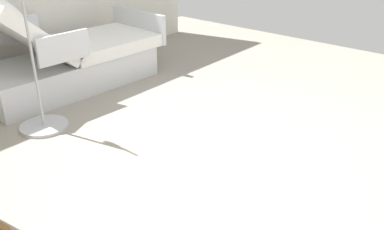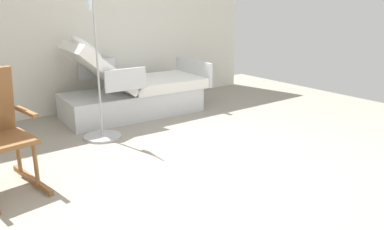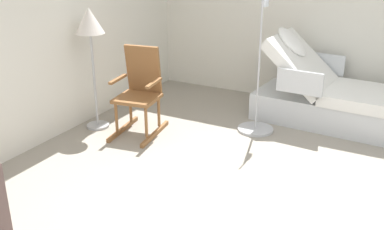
{
  "view_description": "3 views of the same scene",
  "coord_description": "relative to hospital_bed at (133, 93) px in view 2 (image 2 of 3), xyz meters",
  "views": [
    {
      "loc": [
        -1.62,
        2.38,
        1.8
      ],
      "look_at": [
        -0.28,
        0.77,
        0.78
      ],
      "focal_mm": 38.69,
      "sensor_mm": 36.0,
      "label": 1
    },
    {
      "loc": [
        -2.49,
        2.38,
        1.57
      ],
      "look_at": [
        -0.13,
        0.6,
        0.7
      ],
      "focal_mm": 35.74,
      "sensor_mm": 36.0,
      "label": 2
    },
    {
      "loc": [
        -3.2,
        -1.05,
        2.18
      ],
      "look_at": [
        -0.18,
        0.56,
        0.84
      ],
      "focal_mm": 41.58,
      "sensor_mm": 36.0,
      "label": 3
    }
  ],
  "objects": [
    {
      "name": "ground_plane",
      "position": [
        -2.32,
        0.17,
        -0.32
      ],
      "size": [
        7.44,
        7.44,
        0.0
      ],
      "primitive_type": "plane",
      "color": "gray"
    },
    {
      "name": "side_wall",
      "position": [
        0.71,
        0.17,
        1.03
      ],
      "size": [
        0.1,
        5.55,
        2.7
      ],
      "primitive_type": "cube",
      "color": "silver",
      "rests_on": "ground"
    },
    {
      "name": "hospital_bed",
      "position": [
        0.0,
        0.0,
        0.0
      ],
      "size": [
        1.09,
        2.11,
        1.2
      ],
      "color": "silver",
      "rests_on": "ground"
    },
    {
      "name": "iv_pole",
      "position": [
        -0.68,
        0.8,
        -0.07
      ],
      "size": [
        0.44,
        0.44,
        1.69
      ],
      "color": "#B2B5BA",
      "rests_on": "ground"
    }
  ]
}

